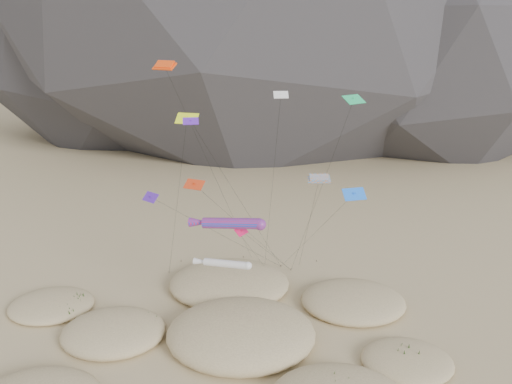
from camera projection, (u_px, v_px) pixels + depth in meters
ground at (228, 372)px, 51.44m from camera, size 500.00×500.00×0.00m
dunes at (227, 335)px, 56.31m from camera, size 51.99×40.09×4.51m
dune_grass at (221, 341)px, 54.98m from camera, size 41.86×26.66×1.55m
kite_stakes at (243, 267)px, 73.65m from camera, size 21.81×6.01×0.30m
rainbow_tube_kite at (229, 223)px, 54.95m from camera, size 9.33×16.21×14.24m
white_tube_kite at (224, 264)px, 54.87m from camera, size 6.69×18.30×9.75m
orange_parafoil at (166, 69)px, 54.79m from camera, size 10.69×14.94×30.34m
multi_parafoil at (319, 180)px, 53.92m from camera, size 2.49×16.55×18.76m
delta_kites at (251, 159)px, 54.84m from camera, size 24.50×19.46×26.87m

